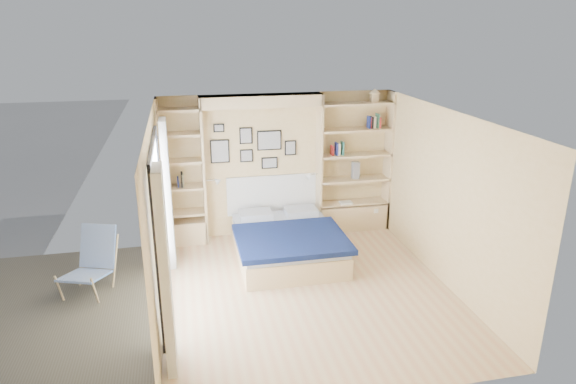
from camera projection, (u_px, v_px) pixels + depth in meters
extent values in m
plane|color=tan|center=(308.00, 291.00, 7.29)|extent=(4.50, 4.50, 0.00)
plane|color=beige|center=(278.00, 165.00, 8.98)|extent=(4.00, 0.00, 4.00)
plane|color=beige|center=(368.00, 291.00, 4.80)|extent=(4.00, 0.00, 4.00)
plane|color=beige|center=(156.00, 220.00, 6.50)|extent=(0.00, 4.50, 4.50)
plane|color=beige|center=(446.00, 199.00, 7.28)|extent=(0.00, 4.50, 4.50)
plane|color=white|center=(311.00, 116.00, 6.49)|extent=(4.50, 4.50, 0.00)
cube|color=#D4B87E|center=(203.00, 172.00, 8.56)|extent=(0.04, 0.35, 2.50)
cube|color=#D4B87E|center=(319.00, 165.00, 8.95)|extent=(0.04, 0.35, 2.50)
cube|color=#D4B87E|center=(261.00, 101.00, 8.39)|extent=(2.00, 0.35, 0.20)
cube|color=#D4B87E|center=(388.00, 161.00, 9.20)|extent=(0.04, 0.35, 2.50)
cube|color=#D4B87E|center=(162.00, 174.00, 8.42)|extent=(0.04, 0.35, 2.50)
cube|color=#D4B87E|center=(352.00, 216.00, 9.40)|extent=(1.30, 0.35, 0.50)
cube|color=#D4B87E|center=(186.00, 232.00, 8.82)|extent=(0.70, 0.35, 0.40)
cube|color=black|center=(152.00, 145.00, 6.19)|extent=(0.04, 2.08, 0.06)
cube|color=black|center=(166.00, 304.00, 6.89)|extent=(0.04, 2.08, 0.06)
cube|color=black|center=(157.00, 266.00, 5.60)|extent=(0.04, 0.06, 2.20)
cube|color=black|center=(162.00, 204.00, 7.50)|extent=(0.04, 0.06, 2.20)
cube|color=silver|center=(159.00, 229.00, 6.54)|extent=(0.01, 2.00, 2.20)
cube|color=white|center=(165.00, 273.00, 5.35)|extent=(0.10, 0.45, 2.30)
cube|color=white|center=(168.00, 195.00, 7.76)|extent=(0.10, 0.45, 2.30)
cube|color=#D4B87E|center=(353.00, 203.00, 9.32)|extent=(1.30, 0.35, 0.04)
cube|color=#D4B87E|center=(354.00, 179.00, 9.17)|extent=(1.30, 0.35, 0.04)
cube|color=#D4B87E|center=(355.00, 155.00, 9.03)|extent=(1.30, 0.35, 0.04)
cube|color=#D4B87E|center=(356.00, 130.00, 8.89)|extent=(1.30, 0.35, 0.04)
cube|color=#D4B87E|center=(357.00, 104.00, 8.74)|extent=(1.30, 0.35, 0.04)
cube|color=#D4B87E|center=(185.00, 213.00, 8.71)|extent=(0.70, 0.35, 0.04)
cube|color=#D4B87E|center=(183.00, 187.00, 8.57)|extent=(0.70, 0.35, 0.04)
cube|color=#D4B87E|center=(181.00, 161.00, 8.42)|extent=(0.70, 0.35, 0.04)
cube|color=#D4B87E|center=(179.00, 135.00, 8.28)|extent=(0.70, 0.35, 0.04)
cube|color=#D4B87E|center=(178.00, 110.00, 8.15)|extent=(0.70, 0.35, 0.04)
cube|color=#D4B87E|center=(287.00, 247.00, 8.27)|extent=(1.58, 1.98, 0.35)
cube|color=#B1B6C1|center=(287.00, 235.00, 8.20)|extent=(1.54, 1.94, 0.10)
cube|color=#0D173C|center=(291.00, 239.00, 7.87)|extent=(1.68, 1.38, 0.08)
cube|color=#B1B6C1|center=(256.00, 215.00, 8.73)|extent=(0.54, 0.40, 0.12)
cube|color=#B1B6C1|center=(301.00, 211.00, 8.88)|extent=(0.54, 0.40, 0.12)
cube|color=white|center=(274.00, 194.00, 9.10)|extent=(1.68, 0.04, 0.70)
cube|color=black|center=(220.00, 151.00, 8.66)|extent=(0.32, 0.02, 0.40)
cube|color=gray|center=(220.00, 151.00, 8.65)|extent=(0.28, 0.01, 0.36)
cube|color=black|center=(246.00, 136.00, 8.67)|extent=(0.22, 0.02, 0.28)
cube|color=gray|center=(246.00, 136.00, 8.66)|extent=(0.18, 0.01, 0.24)
cube|color=black|center=(246.00, 156.00, 8.78)|extent=(0.22, 0.02, 0.22)
cube|color=gray|center=(247.00, 156.00, 8.77)|extent=(0.18, 0.01, 0.18)
cube|color=black|center=(269.00, 140.00, 8.78)|extent=(0.42, 0.02, 0.34)
cube|color=gray|center=(269.00, 140.00, 8.77)|extent=(0.38, 0.01, 0.30)
cube|color=black|center=(270.00, 163.00, 8.91)|extent=(0.28, 0.02, 0.20)
cube|color=gray|center=(270.00, 163.00, 8.90)|extent=(0.24, 0.01, 0.16)
cube|color=black|center=(290.00, 148.00, 8.90)|extent=(0.20, 0.02, 0.26)
cube|color=gray|center=(291.00, 148.00, 8.89)|extent=(0.16, 0.01, 0.22)
cube|color=black|center=(219.00, 128.00, 8.53)|extent=(0.18, 0.02, 0.14)
cube|color=gray|center=(219.00, 128.00, 8.52)|extent=(0.14, 0.01, 0.10)
cylinder|color=silver|center=(212.00, 180.00, 8.56)|extent=(0.20, 0.02, 0.02)
cone|color=white|center=(219.00, 181.00, 8.58)|extent=(0.13, 0.12, 0.15)
cylinder|color=silver|center=(312.00, 174.00, 8.89)|extent=(0.20, 0.02, 0.02)
cone|color=white|center=(307.00, 175.00, 8.88)|extent=(0.13, 0.12, 0.15)
cube|color=#A51E1E|center=(332.00, 150.00, 8.91)|extent=(0.02, 0.15, 0.17)
cube|color=navy|center=(336.00, 149.00, 8.92)|extent=(0.03, 0.15, 0.22)
cube|color=#BFB28C|center=(338.00, 149.00, 8.93)|extent=(0.04, 0.15, 0.20)
cube|color=#235B4D|center=(342.00, 148.00, 8.94)|extent=(0.03, 0.15, 0.23)
cube|color=#A51E1E|center=(370.00, 122.00, 8.89)|extent=(0.02, 0.15, 0.20)
cube|color=navy|center=(369.00, 122.00, 8.89)|extent=(0.03, 0.15, 0.21)
cube|color=black|center=(371.00, 122.00, 8.90)|extent=(0.03, 0.15, 0.20)
cube|color=#BFB28C|center=(374.00, 122.00, 8.91)|extent=(0.04, 0.15, 0.20)
cube|color=#26593F|center=(377.00, 121.00, 8.91)|extent=(0.03, 0.15, 0.25)
cube|color=#A51E1E|center=(379.00, 122.00, 8.93)|extent=(0.03, 0.15, 0.19)
cube|color=navy|center=(178.00, 182.00, 8.52)|extent=(0.02, 0.15, 0.16)
cube|color=black|center=(182.00, 179.00, 8.52)|extent=(0.03, 0.15, 0.24)
cube|color=#BFBD91|center=(183.00, 180.00, 8.52)|extent=(0.03, 0.15, 0.22)
cube|color=#D4B87E|center=(374.00, 98.00, 8.77)|extent=(0.13, 0.13, 0.15)
cone|color=#D4B87E|center=(375.00, 91.00, 8.73)|extent=(0.20, 0.20, 0.08)
cube|color=slate|center=(355.00, 170.00, 9.12)|extent=(0.12, 0.12, 0.30)
cube|color=white|center=(346.00, 203.00, 9.23)|extent=(0.22, 0.16, 0.03)
cube|color=#655B4A|center=(36.00, 320.00, 6.58)|extent=(3.20, 4.00, 0.05)
cylinder|color=tan|center=(59.00, 289.00, 6.89)|extent=(0.08, 0.15, 0.45)
cylinder|color=tan|center=(95.00, 291.00, 6.83)|extent=(0.08, 0.15, 0.45)
cylinder|color=tan|center=(82.00, 260.00, 7.44)|extent=(0.15, 0.36, 0.74)
cylinder|color=tan|center=(115.00, 262.00, 7.38)|extent=(0.15, 0.36, 0.74)
cube|color=#254CA3|center=(85.00, 276.00, 7.04)|extent=(0.69, 0.76, 0.16)
cube|color=#254CA3|center=(98.00, 246.00, 7.37)|extent=(0.57, 0.40, 0.60)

